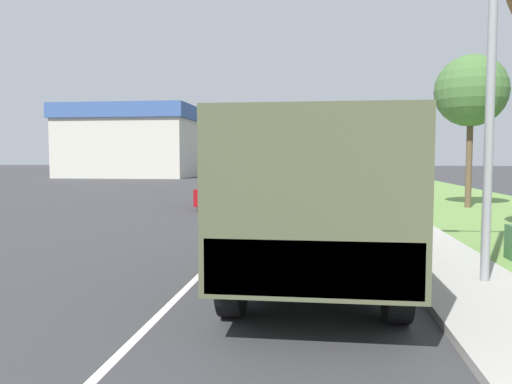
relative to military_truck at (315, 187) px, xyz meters
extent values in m
plane|color=#38383A|center=(-2.03, 28.29, -1.58)|extent=(180.00, 180.00, 0.00)
cube|color=silver|center=(-2.03, 28.29, -1.57)|extent=(0.12, 120.00, 0.00)
cube|color=#ADAAA3|center=(2.47, 28.29, -1.52)|extent=(1.80, 120.00, 0.12)
cube|color=#6B9347|center=(6.87, 28.29, -1.57)|extent=(7.00, 120.00, 0.02)
cube|color=#606647|center=(0.00, 2.58, 0.10)|extent=(2.40, 2.01, 2.17)
cube|color=#4C5138|center=(0.00, -1.01, 0.05)|extent=(2.40, 5.17, 2.07)
cube|color=#606647|center=(0.00, -3.55, -0.63)|extent=(2.28, 0.10, 0.60)
cube|color=red|center=(-0.90, -3.57, -0.43)|extent=(0.12, 0.06, 0.12)
cube|color=red|center=(0.90, -3.57, -0.43)|extent=(0.12, 0.06, 0.12)
cylinder|color=black|center=(-1.05, 2.48, -1.01)|extent=(0.30, 1.13, 1.13)
cylinder|color=black|center=(1.05, 2.48, -1.01)|extent=(0.30, 1.13, 1.13)
cylinder|color=black|center=(-1.05, -2.30, -1.01)|extent=(0.30, 1.13, 1.13)
cylinder|color=black|center=(1.05, -2.30, -1.01)|extent=(0.30, 1.13, 1.13)
cylinder|color=black|center=(-1.05, -0.75, -1.01)|extent=(0.30, 1.13, 1.13)
cylinder|color=black|center=(1.05, -0.75, -1.01)|extent=(0.30, 1.13, 1.13)
cube|color=maroon|center=(-3.84, 12.29, -1.07)|extent=(1.82, 4.51, 0.67)
cube|color=black|center=(-3.84, 12.38, -0.39)|extent=(1.60, 2.03, 0.69)
cylinder|color=black|center=(-4.65, 13.73, -1.26)|extent=(0.20, 0.64, 0.64)
cylinder|color=black|center=(-3.04, 13.73, -1.26)|extent=(0.20, 0.64, 0.64)
cylinder|color=black|center=(-4.65, 10.85, -1.26)|extent=(0.20, 0.64, 0.64)
cylinder|color=black|center=(-3.04, 10.85, -1.26)|extent=(0.20, 0.64, 0.64)
cube|color=navy|center=(-0.53, 27.05, -1.02)|extent=(1.74, 4.84, 0.76)
cube|color=black|center=(-0.53, 27.15, -0.26)|extent=(1.53, 2.18, 0.76)
cylinder|color=black|center=(-1.30, 28.60, -1.26)|extent=(0.20, 0.64, 0.64)
cylinder|color=black|center=(0.25, 28.60, -1.26)|extent=(0.20, 0.64, 0.64)
cylinder|color=black|center=(-1.30, 25.50, -1.26)|extent=(0.20, 0.64, 0.64)
cylinder|color=black|center=(0.25, 25.50, -1.26)|extent=(0.20, 0.64, 0.64)
cube|color=#336B3D|center=(-0.23, 35.77, -1.06)|extent=(1.86, 4.88, 0.69)
cube|color=black|center=(-0.23, 35.87, -0.36)|extent=(1.64, 2.20, 0.71)
cylinder|color=black|center=(-1.06, 37.33, -1.26)|extent=(0.20, 0.64, 0.64)
cylinder|color=black|center=(0.61, 37.33, -1.26)|extent=(0.20, 0.64, 0.64)
cylinder|color=black|center=(-1.06, 34.21, -1.26)|extent=(0.20, 0.64, 0.64)
cylinder|color=black|center=(0.61, 34.21, -1.26)|extent=(0.20, 0.64, 0.64)
cube|color=black|center=(-0.58, 49.02, -1.04)|extent=(1.86, 4.49, 0.73)
cube|color=black|center=(-0.58, 49.11, -0.30)|extent=(1.63, 2.02, 0.74)
cylinder|color=black|center=(-1.41, 50.45, -1.26)|extent=(0.20, 0.64, 0.64)
cylinder|color=black|center=(0.25, 50.45, -1.26)|extent=(0.20, 0.64, 0.64)
cylinder|color=black|center=(-1.41, 47.58, -1.26)|extent=(0.20, 0.64, 0.64)
cylinder|color=black|center=(0.25, 47.58, -1.26)|extent=(0.20, 0.64, 0.64)
cylinder|color=gray|center=(2.72, -0.42, 2.38)|extent=(0.14, 0.14, 7.68)
cylinder|color=brown|center=(6.21, 12.85, 0.44)|extent=(0.25, 0.25, 3.99)
sphere|color=#477038|center=(6.21, 12.85, 3.24)|extent=(2.92, 2.92, 2.92)
cube|color=beige|center=(-19.85, 44.58, 1.41)|extent=(13.29, 13.59, 5.98)
cube|color=#385693|center=(-19.85, 44.58, 5.15)|extent=(13.83, 14.13, 1.49)
camera|label=1|loc=(0.07, -8.71, 0.52)|focal=35.00mm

